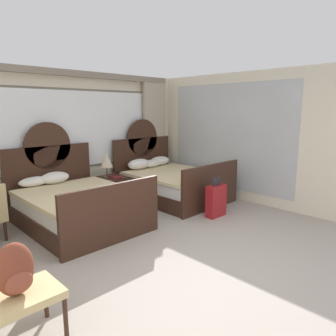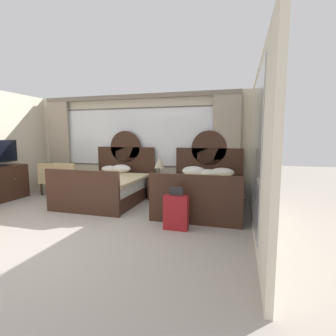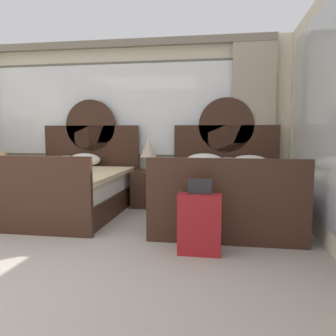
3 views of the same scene
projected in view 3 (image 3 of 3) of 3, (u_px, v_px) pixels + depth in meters
name	position (u px, v px, depth m)	size (l,w,h in m)	color
wall_back_window	(108.00, 117.00, 5.85)	(6.02, 0.22, 2.70)	beige
bed_near_window	(66.00, 188.00, 4.91)	(1.67, 2.13, 1.71)	#382116
bed_near_mirror	(225.00, 192.00, 4.56)	(1.67, 2.13, 1.71)	#382116
nightstand_between_beds	(152.00, 188.00, 5.35)	(0.57, 0.59, 0.56)	#382116
table_lamp_on_nightstand	(148.00, 148.00, 5.35)	(0.27, 0.27, 0.51)	brown
book_on_nightstand	(152.00, 171.00, 5.21)	(0.18, 0.26, 0.03)	maroon
suitcase_on_floor	(200.00, 224.00, 3.21)	(0.41, 0.18, 0.73)	maroon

